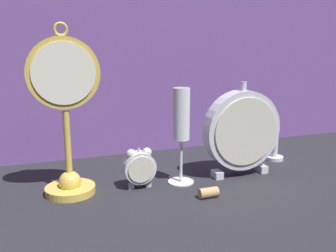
% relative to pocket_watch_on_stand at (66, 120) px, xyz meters
% --- Properties ---
extents(ground_plane, '(4.00, 4.00, 0.00)m').
position_rel_pocket_watch_on_stand_xyz_m(ground_plane, '(0.23, -0.07, -0.16)').
color(ground_plane, '#232328').
extents(fabric_backdrop_drape, '(1.73, 0.01, 0.79)m').
position_rel_pocket_watch_on_stand_xyz_m(fabric_backdrop_drape, '(0.23, 0.26, 0.23)').
color(fabric_backdrop_drape, '#6B478E').
rests_on(fabric_backdrop_drape, ground_plane).
extents(pocket_watch_on_stand, '(0.15, 0.11, 0.37)m').
position_rel_pocket_watch_on_stand_xyz_m(pocket_watch_on_stand, '(0.00, 0.00, 0.00)').
color(pocket_watch_on_stand, gold).
rests_on(pocket_watch_on_stand, ground_plane).
extents(alarm_clock_twin_bell, '(0.07, 0.03, 0.09)m').
position_rel_pocket_watch_on_stand_xyz_m(alarm_clock_twin_bell, '(0.15, -0.02, -0.11)').
color(alarm_clock_twin_bell, silver).
rests_on(alarm_clock_twin_bell, ground_plane).
extents(mantel_clock_silver, '(0.20, 0.04, 0.23)m').
position_rel_pocket_watch_on_stand_xyz_m(mantel_clock_silver, '(0.41, -0.03, -0.05)').
color(mantel_clock_silver, silver).
rests_on(mantel_clock_silver, ground_plane).
extents(champagne_flute, '(0.06, 0.06, 0.23)m').
position_rel_pocket_watch_on_stand_xyz_m(champagne_flute, '(0.25, -0.02, -0.02)').
color(champagne_flute, silver).
rests_on(champagne_flute, ground_plane).
extents(brass_candlestick, '(0.05, 0.05, 0.12)m').
position_rel_pocket_watch_on_stand_xyz_m(brass_candlestick, '(0.57, 0.05, -0.13)').
color(brass_candlestick, silver).
rests_on(brass_candlestick, ground_plane).
extents(wine_cork, '(0.04, 0.02, 0.02)m').
position_rel_pocket_watch_on_stand_xyz_m(wine_cork, '(0.28, -0.13, -0.15)').
color(wine_cork, tan).
rests_on(wine_cork, ground_plane).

